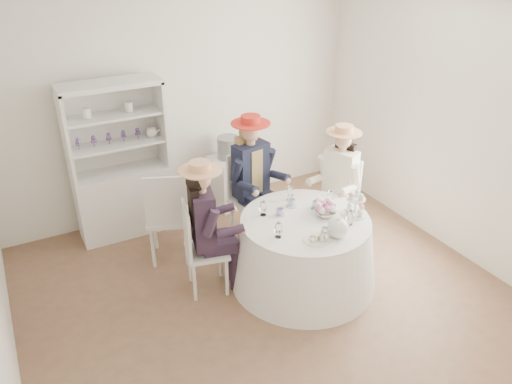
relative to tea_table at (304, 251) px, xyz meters
name	(u,v)px	position (x,y,z in m)	size (l,w,h in m)	color
ground	(261,288)	(-0.44, 0.08, -0.36)	(4.50, 4.50, 0.00)	brown
ceiling	(262,4)	(-0.44, 0.08, 2.34)	(4.50, 4.50, 0.00)	white
wall_back	(181,104)	(-0.44, 2.08, 0.99)	(4.50, 4.50, 0.00)	white
wall_front	(431,297)	(-0.44, -1.92, 0.99)	(4.50, 4.50, 0.00)	white
wall_right	(446,125)	(1.81, 0.08, 0.99)	(4.50, 4.50, 0.00)	white
tea_table	(304,251)	(0.00, 0.00, 0.00)	(1.46, 1.46, 0.72)	white
hutch	(122,182)	(-1.31, 1.81, 0.28)	(1.13, 0.56, 1.80)	silver
side_table	(229,181)	(0.04, 1.80, -0.03)	(0.43, 0.43, 0.66)	silver
hatbox	(228,148)	(0.04, 1.80, 0.44)	(0.27, 0.27, 0.27)	black
guest_left	(206,221)	(-0.89, 0.34, 0.42)	(0.55, 0.52, 1.39)	silver
guest_mid	(252,172)	(-0.08, 0.96, 0.48)	(0.56, 0.58, 1.49)	silver
guest_right	(339,177)	(0.79, 0.54, 0.41)	(0.57, 0.52, 1.36)	silver
spare_chair	(168,215)	(-1.07, 0.97, 0.21)	(0.57, 0.57, 1.06)	silver
teacup_a	(280,212)	(-0.17, 0.19, 0.40)	(0.08, 0.08, 0.06)	white
teacup_b	(291,203)	(0.02, 0.28, 0.40)	(0.08, 0.08, 0.07)	white
teacup_c	(316,205)	(0.22, 0.15, 0.40)	(0.08, 0.08, 0.06)	white
flower_bowl	(325,214)	(0.20, -0.04, 0.39)	(0.20, 0.20, 0.05)	white
flower_arrangement	(324,206)	(0.22, 0.01, 0.45)	(0.18, 0.18, 0.07)	pink
table_teapot	(338,228)	(0.09, -0.38, 0.45)	(0.27, 0.19, 0.20)	white
sandwich_plate	(317,239)	(-0.11, -0.35, 0.38)	(0.24, 0.24, 0.05)	white
cupcake_stand	(355,206)	(0.48, -0.14, 0.45)	(0.25, 0.25, 0.24)	white
stemware_set	(306,213)	(0.00, 0.00, 0.44)	(0.86, 0.90, 0.15)	white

